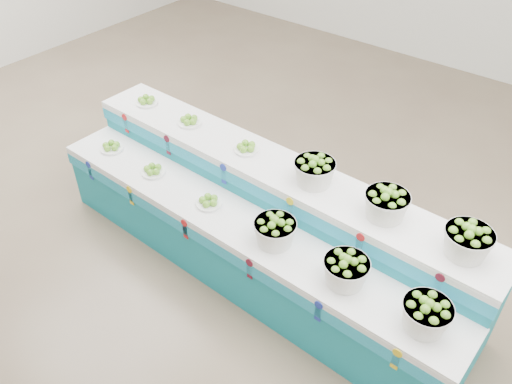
{
  "coord_description": "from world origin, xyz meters",
  "views": [
    {
      "loc": [
        2.99,
        -3.01,
        3.69
      ],
      "look_at": [
        0.82,
        -0.26,
        0.87
      ],
      "focal_mm": 36.82,
      "sensor_mm": 36.0,
      "label": 1
    }
  ],
  "objects_px": {
    "basket_lower_left": "(275,231)",
    "plate_upper_mid": "(189,120)",
    "display_stand": "(256,223)",
    "basket_upper_right": "(468,241)"
  },
  "relations": [
    {
      "from": "basket_lower_left",
      "to": "plate_upper_mid",
      "type": "height_order",
      "value": "plate_upper_mid"
    },
    {
      "from": "display_stand",
      "to": "basket_lower_left",
      "type": "height_order",
      "value": "display_stand"
    },
    {
      "from": "display_stand",
      "to": "plate_upper_mid",
      "type": "xyz_separation_m",
      "value": [
        -1.04,
        0.28,
        0.55
      ]
    },
    {
      "from": "display_stand",
      "to": "basket_upper_right",
      "type": "relative_size",
      "value": 12.04
    },
    {
      "from": "basket_lower_left",
      "to": "basket_upper_right",
      "type": "xyz_separation_m",
      "value": [
        1.3,
        0.49,
        0.3
      ]
    },
    {
      "from": "basket_upper_right",
      "to": "basket_lower_left",
      "type": "bearing_deg",
      "value": -159.45
    },
    {
      "from": "plate_upper_mid",
      "to": "display_stand",
      "type": "bearing_deg",
      "value": -14.96
    },
    {
      "from": "display_stand",
      "to": "plate_upper_mid",
      "type": "relative_size",
      "value": 18.23
    },
    {
      "from": "display_stand",
      "to": "basket_upper_right",
      "type": "xyz_separation_m",
      "value": [
        1.7,
        0.22,
        0.63
      ]
    },
    {
      "from": "display_stand",
      "to": "basket_lower_left",
      "type": "xyz_separation_m",
      "value": [
        0.4,
        -0.27,
        0.33
      ]
    }
  ]
}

